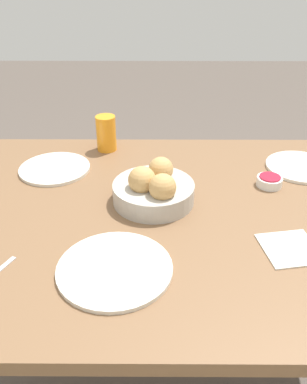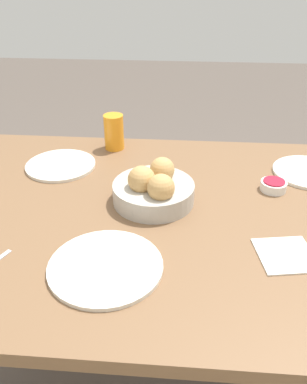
{
  "view_description": "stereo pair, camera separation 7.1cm",
  "coord_description": "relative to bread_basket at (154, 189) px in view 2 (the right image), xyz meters",
  "views": [
    {
      "loc": [
        0.08,
        0.91,
        1.39
      ],
      "look_at": [
        0.08,
        -0.05,
        0.81
      ],
      "focal_mm": 38.0,
      "sensor_mm": 36.0,
      "label": 1
    },
    {
      "loc": [
        0.01,
        0.9,
        1.39
      ],
      "look_at": [
        0.08,
        -0.05,
        0.81
      ],
      "focal_mm": 38.0,
      "sensor_mm": 36.0,
      "label": 2
    }
  ],
  "objects": [
    {
      "name": "dining_table",
      "position": [
        -0.08,
        0.04,
        -0.14
      ],
      "size": [
        1.41,
        0.94,
        0.78
      ],
      "color": "brown",
      "rests_on": "ground_plane"
    },
    {
      "name": "jam_bowl_berry",
      "position": [
        -0.34,
        -0.09,
        -0.03
      ],
      "size": [
        0.08,
        0.08,
        0.03
      ],
      "color": "white",
      "rests_on": "dining_table"
    },
    {
      "name": "bread_basket",
      "position": [
        0.0,
        0.0,
        0.0
      ],
      "size": [
        0.22,
        0.22,
        0.11
      ],
      "color": "#B2ADA3",
      "rests_on": "dining_table"
    },
    {
      "name": "plate_near_right",
      "position": [
        0.32,
        -0.19,
        -0.04
      ],
      "size": [
        0.22,
        0.22,
        0.01
      ],
      "color": "silver",
      "rests_on": "dining_table"
    },
    {
      "name": "napkin",
      "position": [
        -0.32,
        0.2,
        -0.04
      ],
      "size": [
        0.15,
        0.15,
        0.0
      ],
      "color": "silver",
      "rests_on": "dining_table"
    },
    {
      "name": "plate_far_center",
      "position": [
        0.08,
        0.28,
        -0.04
      ],
      "size": [
        0.25,
        0.25,
        0.01
      ],
      "color": "silver",
      "rests_on": "dining_table"
    },
    {
      "name": "juice_glass",
      "position": [
        0.16,
        -0.34,
        0.02
      ],
      "size": [
        0.07,
        0.07,
        0.12
      ],
      "color": "orange",
      "rests_on": "dining_table"
    }
  ]
}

